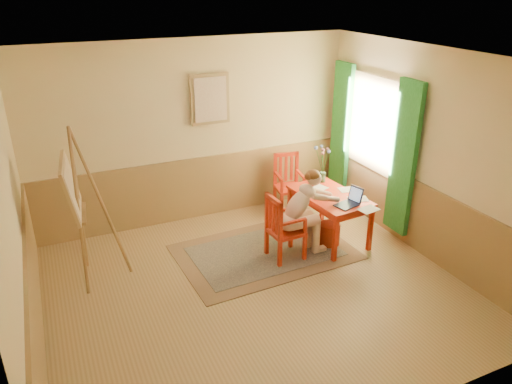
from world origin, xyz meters
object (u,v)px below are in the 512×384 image
table (330,200)px  easel (75,193)px  laptop (350,201)px  figure (303,210)px  chair_left (283,228)px  chair_back (288,183)px

table → easel: easel is taller
table → laptop: bearing=-80.9°
easel → laptop: bearing=-12.6°
figure → laptop: figure is taller
table → figure: figure is taller
chair_left → chair_back: 1.56m
table → chair_left: chair_left is taller
figure → table: bearing=20.2°
chair_left → easel: size_ratio=0.47×
table → laptop: 0.42m
figure → chair_left: bearing=-178.9°
laptop → easel: bearing=167.4°
figure → laptop: (0.63, -0.19, 0.08)m
chair_left → easel: easel is taller
laptop → figure: bearing=163.5°
chair_left → chair_back: (0.80, 1.35, 0.00)m
laptop → easel: (-3.42, 0.77, 0.44)m
figure → laptop: 0.66m
chair_left → figure: size_ratio=0.77×
chair_back → figure: 1.44m
figure → laptop: size_ratio=2.97×
chair_left → chair_back: bearing=59.3°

